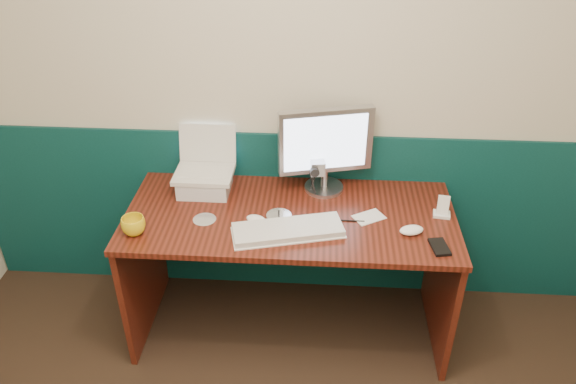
# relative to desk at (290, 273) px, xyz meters

# --- Properties ---
(back_wall) EXTENTS (3.50, 0.04, 2.50)m
(back_wall) POSITION_rel_desk_xyz_m (-0.05, 0.37, 0.88)
(back_wall) COLOR beige
(back_wall) RESTS_ON ground
(wainscot) EXTENTS (3.48, 0.02, 1.00)m
(wainscot) POSITION_rel_desk_xyz_m (-0.05, 0.36, 0.12)
(wainscot) COLOR #073132
(wainscot) RESTS_ON ground
(desk) EXTENTS (1.60, 0.70, 0.75)m
(desk) POSITION_rel_desk_xyz_m (0.00, 0.00, 0.00)
(desk) COLOR #361209
(desk) RESTS_ON ground
(laptop_riser) EXTENTS (0.26, 0.22, 0.09)m
(laptop_riser) POSITION_rel_desk_xyz_m (-0.45, 0.18, 0.42)
(laptop_riser) COLOR silver
(laptop_riser) RESTS_ON desk
(laptop) EXTENTS (0.29, 0.23, 0.25)m
(laptop) POSITION_rel_desk_xyz_m (-0.45, 0.18, 0.59)
(laptop) COLOR silver
(laptop) RESTS_ON laptop_riser
(monitor) EXTENTS (0.49, 0.25, 0.47)m
(monitor) POSITION_rel_desk_xyz_m (0.16, 0.24, 0.61)
(monitor) COLOR #B0AFB4
(monitor) RESTS_ON desk
(keyboard) EXTENTS (0.53, 0.29, 0.03)m
(keyboard) POSITION_rel_desk_xyz_m (0.00, -0.16, 0.39)
(keyboard) COLOR silver
(keyboard) RESTS_ON desk
(mouse_right) EXTENTS (0.13, 0.10, 0.04)m
(mouse_right) POSITION_rel_desk_xyz_m (0.57, -0.12, 0.39)
(mouse_right) COLOR white
(mouse_right) RESTS_ON desk
(mouse_left) EXTENTS (0.11, 0.09, 0.03)m
(mouse_left) POSITION_rel_desk_xyz_m (-0.16, -0.08, 0.39)
(mouse_left) COLOR white
(mouse_left) RESTS_ON desk
(mug) EXTENTS (0.11, 0.11, 0.09)m
(mug) POSITION_rel_desk_xyz_m (-0.70, -0.21, 0.42)
(mug) COLOR gold
(mug) RESTS_ON desk
(camcorder) EXTENTS (0.10, 0.13, 0.19)m
(camcorder) POSITION_rel_desk_xyz_m (0.12, 0.19, 0.47)
(camcorder) COLOR #B6B6BB
(camcorder) RESTS_ON desk
(cd_spindle) EXTENTS (0.12, 0.12, 0.03)m
(cd_spindle) POSITION_rel_desk_xyz_m (-0.05, -0.05, 0.39)
(cd_spindle) COLOR silver
(cd_spindle) RESTS_ON desk
(cd_loose_a) EXTENTS (0.11, 0.11, 0.00)m
(cd_loose_a) POSITION_rel_desk_xyz_m (-0.41, -0.07, 0.38)
(cd_loose_a) COLOR silver
(cd_loose_a) RESTS_ON desk
(pen) EXTENTS (0.13, 0.01, 0.01)m
(pen) POSITION_rel_desk_xyz_m (0.29, -0.04, 0.38)
(pen) COLOR black
(pen) RESTS_ON desk
(papers) EXTENTS (0.17, 0.16, 0.00)m
(papers) POSITION_rel_desk_xyz_m (0.38, -0.00, 0.38)
(papers) COLOR white
(papers) RESTS_ON desk
(dock) EXTENTS (0.09, 0.07, 0.01)m
(dock) POSITION_rel_desk_xyz_m (0.73, 0.03, 0.38)
(dock) COLOR white
(dock) RESTS_ON desk
(music_player) EXTENTS (0.06, 0.04, 0.10)m
(music_player) POSITION_rel_desk_xyz_m (0.73, 0.03, 0.44)
(music_player) COLOR white
(music_player) RESTS_ON dock
(pda) EXTENTS (0.09, 0.13, 0.01)m
(pda) POSITION_rel_desk_xyz_m (0.68, -0.22, 0.38)
(pda) COLOR black
(pda) RESTS_ON desk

